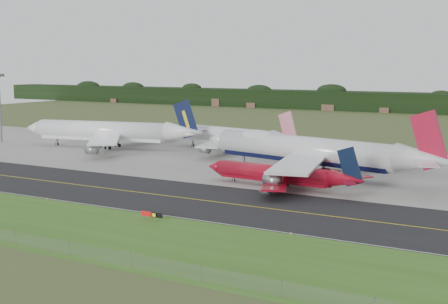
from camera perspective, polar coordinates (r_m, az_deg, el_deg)
ground at (r=141.95m, az=-2.31°, el=-3.98°), size 600.00×600.00×0.00m
grass_verge at (r=114.49m, az=-11.62°, el=-7.08°), size 400.00×30.00×0.01m
taxiway at (r=138.63m, az=-3.18°, el=-4.27°), size 400.00×32.00×0.02m
apron at (r=186.53m, az=5.94°, el=-1.12°), size 400.00×78.00×0.01m
taxiway_centreline at (r=138.63m, az=-3.18°, el=-4.27°), size 400.00×0.40×0.00m
taxiway_edge_line at (r=126.18m, az=-6.99°, el=-5.55°), size 400.00×0.25×0.00m
perimeter_fence at (r=105.13m, az=-16.32°, el=-7.99°), size 320.00×0.10×320.00m
horizon_treeline at (r=399.32m, az=18.84°, el=4.15°), size 700.00×25.00×12.00m
jet_ba_747 at (r=168.63m, az=7.97°, el=0.12°), size 75.86×61.84×19.22m
jet_red_737 at (r=150.82m, az=5.32°, el=-2.08°), size 41.98×34.16×11.33m
jet_navy_gold at (r=223.89m, az=-10.21°, el=1.83°), size 68.47×58.78×17.75m
jet_star_tail at (r=212.14m, az=0.74°, el=1.40°), size 56.87×46.82×15.09m
taxiway_sign at (r=119.97m, az=-6.65°, el=-5.71°), size 4.88×0.26×1.63m
edge_marker_left at (r=142.34m, az=-15.84°, el=-4.15°), size 0.16×0.16×0.50m
edge_marker_center at (r=123.81m, az=-6.26°, el=-5.70°), size 0.16×0.16×0.50m
edge_marker_right at (r=110.02m, az=6.14°, el=-7.45°), size 0.16×0.16×0.50m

